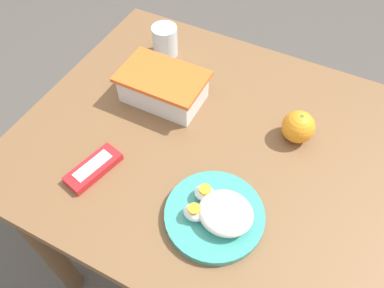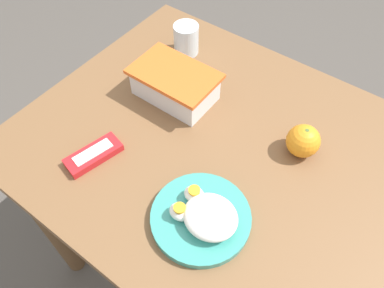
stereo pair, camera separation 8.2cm
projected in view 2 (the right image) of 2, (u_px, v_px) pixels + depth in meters
ground_plane at (221, 268)px, 1.41m from camera, size 10.00×10.00×0.00m
table at (236, 187)px, 0.93m from camera, size 1.03×0.74×0.72m
food_container at (175, 86)px, 0.92m from camera, size 0.21×0.13×0.08m
orange_fruit at (303, 141)px, 0.81m from camera, size 0.07×0.07×0.07m
rice_plate at (203, 216)px, 0.72m from camera, size 0.20×0.20×0.06m
candy_bar at (94, 155)px, 0.83m from camera, size 0.08×0.13×0.02m
drinking_glass at (186, 39)px, 1.02m from camera, size 0.07×0.07×0.08m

